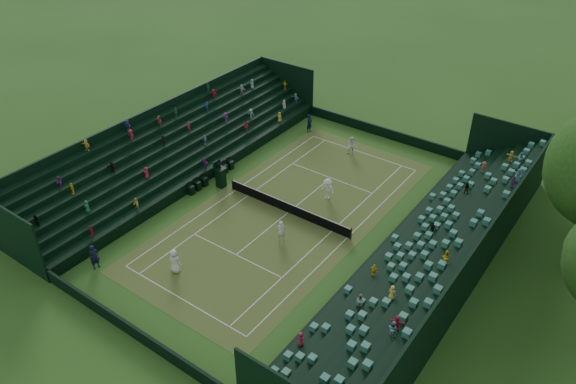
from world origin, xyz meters
name	(u,v)px	position (x,y,z in m)	size (l,w,h in m)	color
ground	(288,213)	(0.00, 0.00, 0.00)	(160.00, 160.00, 0.00)	#2B5D1D
court_surface	(288,213)	(0.00, 0.00, 0.01)	(12.97, 26.77, 0.01)	#397125
perimeter_wall_north	(383,132)	(0.00, 15.88, 0.50)	(17.17, 0.20, 1.00)	black
perimeter_wall_south	(134,332)	(0.00, -15.88, 0.50)	(17.17, 0.20, 1.00)	black
perimeter_wall_east	(383,248)	(8.48, 0.00, 0.50)	(0.20, 31.77, 1.00)	black
perimeter_wall_west	(209,174)	(-8.48, 0.00, 0.50)	(0.20, 31.77, 1.00)	black
north_grandstand	(440,259)	(12.66, 0.00, 1.55)	(6.60, 32.00, 4.90)	black
south_grandstand	(173,150)	(-12.66, 0.00, 1.55)	(6.60, 32.00, 4.90)	black
tennis_net	(288,207)	(0.00, 0.00, 0.53)	(11.67, 0.10, 1.06)	black
umpire_chair	(220,175)	(-6.90, -0.21, 1.15)	(0.86, 0.86, 2.69)	black
courtside_chairs	(211,177)	(-8.15, -0.05, 0.42)	(0.52, 5.49, 1.12)	black
player_near_west	(175,261)	(-2.25, -10.17, 0.93)	(0.91, 0.59, 1.87)	white
player_near_east	(281,231)	(1.64, -3.17, 0.90)	(0.66, 0.43, 1.80)	white
player_far_west	(352,146)	(-0.68, 11.04, 0.90)	(0.87, 0.68, 1.79)	white
player_far_east	(327,189)	(1.43, 3.55, 0.94)	(1.22, 0.70, 1.88)	white
line_judge_north	(309,123)	(-6.40, 12.46, 0.95)	(0.69, 0.45, 1.90)	black
line_judge_south	(95,257)	(-7.03, -13.14, 0.95)	(0.70, 0.46, 1.91)	black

